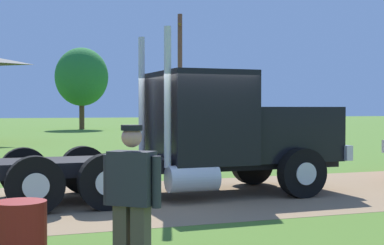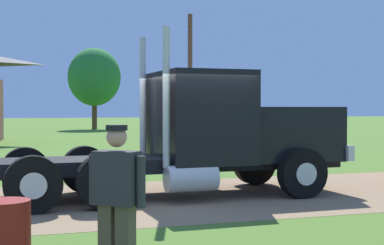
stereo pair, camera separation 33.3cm
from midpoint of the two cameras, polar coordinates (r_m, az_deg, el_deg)
The scene contains 6 objects.
ground_plane at distance 12.09m, azimuth 0.23°, elevation -7.36°, with size 200.00×200.00×0.00m, color #4C7126.
dirt_track at distance 12.09m, azimuth 0.23°, elevation -7.34°, with size 120.00×5.49×0.01m, color #8F7250.
truck_foreground_white at distance 12.42m, azimuth 2.65°, elevation -1.32°, with size 7.66×2.75×3.41m.
visitor_standing_near at distance 6.29m, azimuth -5.87°, elevation -7.09°, with size 0.54×0.51×1.67m.
utility_pole_near at distance 32.80m, azimuth 0.10°, elevation 4.85°, with size 0.86×2.12×7.13m.
tree_right at distance 51.34m, azimuth -9.37°, elevation 4.41°, with size 4.58×4.58×7.07m.
Camera 2 is at (-3.62, -11.39, 1.85)m, focal length 54.39 mm.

